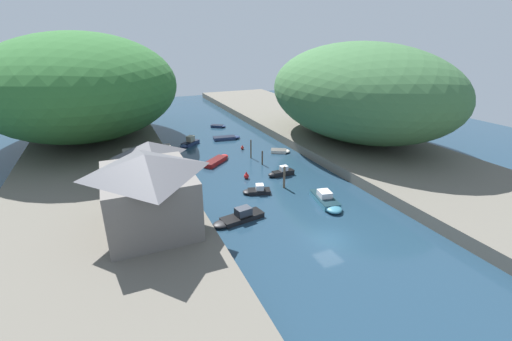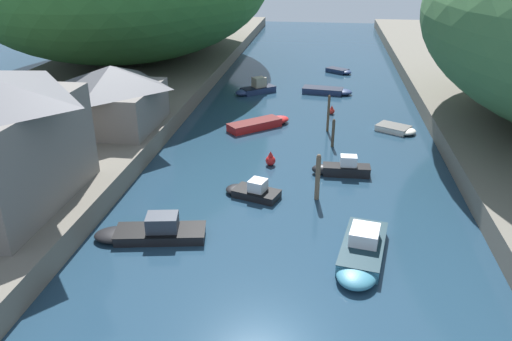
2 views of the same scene
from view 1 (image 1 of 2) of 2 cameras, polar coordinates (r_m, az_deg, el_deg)
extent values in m
plane|color=#1E384C|center=(61.16, -4.08, 2.90)|extent=(130.00, 130.00, 0.00)
cube|color=#666056|center=(57.92, -25.07, 0.57)|extent=(22.00, 120.00, 1.53)
cube|color=#666056|center=(70.99, 12.97, 5.69)|extent=(22.00, 120.00, 1.53)
ellipsoid|color=#2D662D|center=(73.92, -27.21, 12.63)|extent=(34.71, 48.59, 18.91)
ellipsoid|color=#3D6B3D|center=(66.20, 16.83, 12.51)|extent=(28.32, 39.65, 17.19)
cube|color=slate|center=(35.43, -17.30, -4.61)|extent=(8.25, 9.92, 5.86)
pyramid|color=#4C4C51|center=(33.99, -18.00, 1.17)|extent=(8.91, 10.72, 1.74)
cube|color=slate|center=(48.57, -17.09, 0.89)|extent=(6.58, 7.65, 3.23)
pyramid|color=#4C4C51|center=(47.80, -17.41, 3.66)|extent=(7.10, 8.26, 1.72)
cube|color=black|center=(51.37, 4.53, -0.42)|extent=(3.29, 1.24, 0.68)
ellipsoid|color=black|center=(50.64, 2.91, -0.71)|extent=(1.66, 1.14, 0.68)
cube|color=black|center=(51.24, 4.54, -0.05)|extent=(3.36, 1.27, 0.03)
cube|color=silver|center=(51.15, 4.65, 0.36)|extent=(1.16, 0.84, 0.78)
cube|color=navy|center=(79.32, -6.50, 7.36)|extent=(3.04, 2.75, 0.51)
ellipsoid|color=navy|center=(78.92, -5.56, 7.33)|extent=(1.90, 1.92, 0.51)
cube|color=black|center=(79.25, -6.50, 7.55)|extent=(3.10, 2.81, 0.03)
cube|color=black|center=(45.47, 0.50, -3.51)|extent=(3.24, 2.37, 0.48)
ellipsoid|color=black|center=(45.36, -1.32, -3.58)|extent=(1.83, 1.84, 0.48)
cube|color=black|center=(45.36, 0.51, -3.22)|extent=(3.30, 2.41, 0.03)
cube|color=silver|center=(45.22, 0.62, -2.79)|extent=(1.30, 1.34, 0.76)
cube|color=navy|center=(66.88, -10.87, 4.48)|extent=(3.92, 3.62, 0.63)
ellipsoid|color=navy|center=(65.46, -11.88, 4.03)|extent=(2.41, 2.35, 0.63)
cube|color=black|center=(66.79, -10.89, 4.75)|extent=(4.00, 3.70, 0.03)
cube|color=#9E937F|center=(66.73, -10.86, 5.22)|extent=(1.72, 1.69, 1.09)
cube|color=silver|center=(61.58, 3.79, 3.27)|extent=(3.24, 2.94, 0.47)
ellipsoid|color=silver|center=(61.55, 5.04, 3.22)|extent=(2.04, 2.19, 0.47)
cube|color=#504E4A|center=(61.50, 3.80, 3.49)|extent=(3.31, 3.00, 0.03)
cube|color=teal|center=(43.88, 11.37, -4.78)|extent=(2.92, 5.20, 0.69)
ellipsoid|color=teal|center=(41.92, 12.73, -6.21)|extent=(2.38, 2.77, 0.69)
cube|color=#132A33|center=(43.72, 11.41, -4.36)|extent=(2.98, 5.30, 0.03)
cube|color=silver|center=(43.69, 11.36, -3.84)|extent=(1.74, 1.95, 0.76)
cube|color=red|center=(56.25, -6.82, 1.48)|extent=(4.75, 4.44, 0.68)
ellipsoid|color=red|center=(58.21, -5.56, 2.23)|extent=(2.85, 2.77, 0.68)
cube|color=#450A0A|center=(56.13, -6.84, 1.82)|extent=(4.84, 4.53, 0.03)
cube|color=navy|center=(69.46, -5.32, 5.40)|extent=(4.52, 2.39, 0.58)
ellipsoid|color=navy|center=(69.87, -3.57, 5.54)|extent=(2.37, 2.01, 0.58)
cube|color=black|center=(69.38, -5.32, 5.64)|extent=(4.61, 2.44, 0.03)
cube|color=black|center=(39.21, -2.31, -7.83)|extent=(5.13, 2.63, 0.53)
ellipsoid|color=black|center=(38.18, -5.49, -8.80)|extent=(2.71, 2.13, 0.53)
cube|color=black|center=(39.07, -2.32, -7.47)|extent=(5.24, 2.69, 0.03)
cube|color=#333842|center=(38.93, -2.13, -6.84)|extent=(1.91, 1.55, 0.92)
cylinder|color=brown|center=(46.78, 4.73, -1.20)|extent=(0.31, 0.31, 2.93)
sphere|color=brown|center=(46.21, 4.78, 0.54)|extent=(0.28, 0.28, 0.28)
cylinder|color=#4C3D2D|center=(55.21, 1.05, 2.08)|extent=(0.24, 0.24, 2.20)
sphere|color=#4C3D2D|center=(54.83, 1.06, 3.21)|extent=(0.22, 0.22, 0.22)
cylinder|color=brown|center=(58.13, -0.86, 3.57)|extent=(0.22, 0.22, 3.13)
sphere|color=brown|center=(57.66, -0.87, 5.09)|extent=(0.20, 0.20, 0.20)
sphere|color=red|center=(49.98, -1.61, -0.96)|extent=(0.75, 0.75, 0.75)
cone|color=red|center=(49.77, -1.62, -0.36)|extent=(0.37, 0.37, 0.37)
sphere|color=red|center=(63.04, -2.30, 3.79)|extent=(0.58, 0.58, 0.58)
cone|color=red|center=(62.91, -2.30, 4.16)|extent=(0.29, 0.29, 0.29)
cylinder|color=#282D3D|center=(47.57, -13.44, -0.71)|extent=(0.13, 0.13, 0.85)
cylinder|color=#282D3D|center=(47.74, -13.43, -0.63)|extent=(0.13, 0.13, 0.85)
cube|color=#2D2D33|center=(47.39, -13.51, 0.15)|extent=(0.31, 0.42, 0.62)
sphere|color=beige|center=(47.24, -13.55, 0.62)|extent=(0.22, 0.22, 0.22)
camera|label=2|loc=(23.08, 42.10, 4.60)|focal=35.00mm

